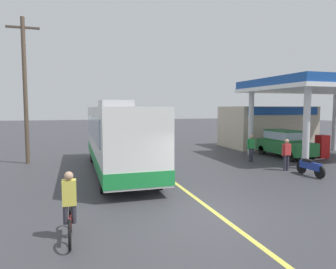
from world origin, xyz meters
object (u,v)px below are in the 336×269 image
car_at_pump (285,142)px  minibus_opposing_lane (145,126)px  coach_bus_main (118,138)px  pedestrian_near_pump (286,153)px  motorcycle_parked_forecourt (310,167)px  pedestrian_by_shop (251,147)px  cyclist_on_shoulder (70,209)px

car_at_pump → minibus_opposing_lane: size_ratio=0.69×
coach_bus_main → pedestrian_near_pump: coach_bus_main is taller
coach_bus_main → pedestrian_near_pump: bearing=-15.7°
motorcycle_parked_forecourt → pedestrian_by_shop: 4.30m
motorcycle_parked_forecourt → pedestrian_by_shop: (-0.61, 4.23, 0.49)m
coach_bus_main → motorcycle_parked_forecourt: 9.60m
car_at_pump → motorcycle_parked_forecourt: bearing=-115.9°
coach_bus_main → minibus_opposing_lane: bearing=72.4°
car_at_pump → pedestrian_near_pump: car_at_pump is taller
cyclist_on_shoulder → pedestrian_by_shop: bearing=39.0°
car_at_pump → cyclist_on_shoulder: (-13.51, -9.32, -0.23)m
car_at_pump → pedestrian_near_pump: bearing=-126.6°
pedestrian_near_pump → pedestrian_by_shop: bearing=96.6°
coach_bus_main → cyclist_on_shoulder: bearing=-106.1°
pedestrian_near_pump → minibus_opposing_lane: bearing=102.3°
coach_bus_main → motorcycle_parked_forecourt: size_ratio=6.13×
minibus_opposing_lane → pedestrian_by_shop: (3.42, -14.39, -0.54)m
minibus_opposing_lane → pedestrian_near_pump: (3.75, -17.22, -0.54)m
motorcycle_parked_forecourt → pedestrian_near_pump: pedestrian_near_pump is taller
cyclist_on_shoulder → pedestrian_by_shop: (10.41, 8.42, 0.15)m
coach_bus_main → cyclist_on_shoulder: coach_bus_main is taller
coach_bus_main → car_at_pump: 11.33m
car_at_pump → minibus_opposing_lane: bearing=115.8°
minibus_opposing_lane → pedestrian_by_shop: size_ratio=3.69×
car_at_pump → cyclist_on_shoulder: car_at_pump is taller
car_at_pump → coach_bus_main: bearing=-173.1°
motorcycle_parked_forecourt → pedestrian_near_pump: 1.51m
car_at_pump → pedestrian_near_pump: 4.65m
minibus_opposing_lane → pedestrian_near_pump: 17.63m
cyclist_on_shoulder → motorcycle_parked_forecourt: 11.80m
car_at_pump → minibus_opposing_lane: (-6.52, 13.49, 0.46)m
car_at_pump → pedestrian_by_shop: bearing=-163.8°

